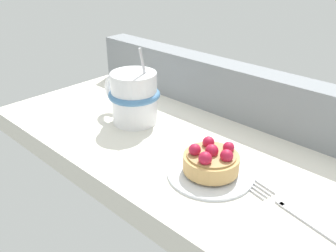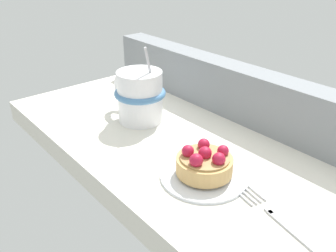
# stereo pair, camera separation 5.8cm
# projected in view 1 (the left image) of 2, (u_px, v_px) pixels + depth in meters

# --- Properties ---
(ground_plane) EXTENTS (0.75, 0.34, 0.04)m
(ground_plane) POSITION_uv_depth(u_px,v_px,m) (191.00, 153.00, 0.61)
(ground_plane) COLOR silver
(window_rail_back) EXTENTS (0.74, 0.05, 0.10)m
(window_rail_back) POSITION_uv_depth(u_px,v_px,m) (241.00, 92.00, 0.67)
(window_rail_back) COLOR gray
(window_rail_back) RESTS_ON ground_plane
(dessert_plate) EXTENTS (0.13, 0.13, 0.01)m
(dessert_plate) POSITION_uv_depth(u_px,v_px,m) (210.00, 172.00, 0.52)
(dessert_plate) COLOR silver
(dessert_plate) RESTS_ON ground_plane
(raspberry_tart) EXTENTS (0.08, 0.08, 0.04)m
(raspberry_tart) POSITION_uv_depth(u_px,v_px,m) (211.00, 160.00, 0.51)
(raspberry_tart) COLOR tan
(raspberry_tart) RESTS_ON dessert_plate
(coffee_mug) EXTENTS (0.13, 0.09, 0.14)m
(coffee_mug) POSITION_uv_depth(u_px,v_px,m) (133.00, 97.00, 0.65)
(coffee_mug) COLOR white
(coffee_mug) RESTS_ON ground_plane
(dessert_fork) EXTENTS (0.18, 0.05, 0.01)m
(dessert_fork) POSITION_uv_depth(u_px,v_px,m) (302.00, 217.00, 0.43)
(dessert_fork) COLOR #B7B7BC
(dessert_fork) RESTS_ON ground_plane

